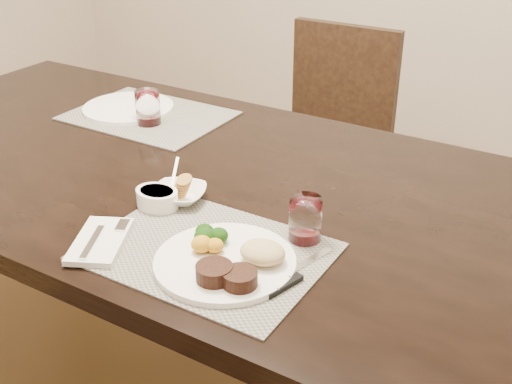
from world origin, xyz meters
The scene contains 12 objects.
dining_table centered at (0.00, 0.00, 0.67)m, with size 2.00×1.00×0.75m.
chair_far centered at (0.00, 0.93, 0.50)m, with size 0.42×0.42×0.90m.
placemat_near centered at (0.30, -0.28, 0.75)m, with size 0.46×0.34×0.00m, color slate.
placemat_far centered at (-0.29, 0.24, 0.75)m, with size 0.46×0.34×0.00m, color slate.
dinner_plate centered at (0.36, -0.31, 0.77)m, with size 0.27×0.27×0.05m.
napkin_fork centered at (0.10, -0.37, 0.76)m, with size 0.16×0.20×0.02m.
steak_knife centered at (0.48, -0.29, 0.76)m, with size 0.05×0.21×0.01m.
cracker_bowl centered at (0.12, -0.14, 0.77)m, with size 0.15×0.15×0.05m.
sauce_ramekin centered at (0.10, -0.19, 0.78)m, with size 0.10×0.15×0.08m.
wine_glass_near centered at (0.44, -0.14, 0.79)m, with size 0.07×0.07×0.09m.
far_plate centered at (-0.37, 0.24, 0.76)m, with size 0.28×0.28×0.01m, color white.
wine_glass_far centered at (-0.24, 0.19, 0.80)m, with size 0.07×0.07×0.10m.
Camera 1 is at (0.93, -1.15, 1.45)m, focal length 45.00 mm.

